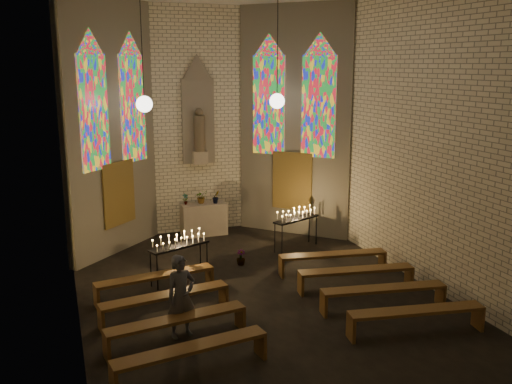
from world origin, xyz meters
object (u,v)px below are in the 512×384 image
votive_stand_right (296,216)px  votive_stand_left (179,243)px  altar (204,219)px  visitor (181,296)px  aisle_flower_pot (241,257)px

votive_stand_right → votive_stand_left: bearing=177.3°
votive_stand_left → votive_stand_right: 3.96m
altar → visitor: (-2.12, -6.51, 0.33)m
votive_stand_right → visitor: bearing=-158.2°
altar → votive_stand_right: 3.15m
votive_stand_left → visitor: (-0.58, -2.89, -0.15)m
votive_stand_left → visitor: visitor is taller
votive_stand_right → visitor: size_ratio=0.94×
aisle_flower_pot → votive_stand_right: votive_stand_right is taller
altar → votive_stand_right: votive_stand_right is taller
votive_stand_left → votive_stand_right: size_ratio=1.02×
votive_stand_right → visitor: visitor is taller
visitor → altar: bearing=55.8°
votive_stand_right → visitor: 6.06m
altar → votive_stand_left: bearing=-113.0°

